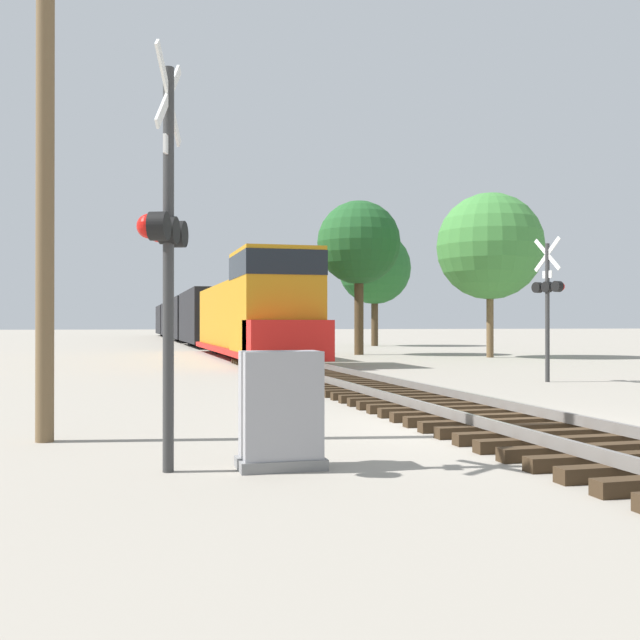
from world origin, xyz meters
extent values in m
plane|color=gray|center=(0.00, 0.00, 0.00)|extent=(400.00, 400.00, 0.00)
cube|color=#382819|center=(0.00, -3.30, 0.08)|extent=(2.60, 0.22, 0.16)
cube|color=#382819|center=(0.00, -2.70, 0.08)|extent=(2.60, 0.22, 0.16)
cube|color=#382819|center=(0.00, -2.10, 0.08)|extent=(2.60, 0.22, 0.16)
cube|color=#382819|center=(0.00, -1.50, 0.08)|extent=(2.60, 0.22, 0.16)
cube|color=#382819|center=(0.00, -0.90, 0.08)|extent=(2.60, 0.22, 0.16)
cube|color=#382819|center=(0.00, -0.30, 0.08)|extent=(2.60, 0.22, 0.16)
cube|color=#382819|center=(0.00, 0.30, 0.08)|extent=(2.60, 0.22, 0.16)
cube|color=#382819|center=(0.00, 0.90, 0.08)|extent=(2.60, 0.22, 0.16)
cube|color=#382819|center=(0.00, 1.50, 0.08)|extent=(2.60, 0.22, 0.16)
cube|color=#382819|center=(0.00, 2.10, 0.08)|extent=(2.60, 0.22, 0.16)
cube|color=#382819|center=(0.00, 2.70, 0.08)|extent=(2.60, 0.22, 0.16)
cube|color=#382819|center=(0.00, 3.30, 0.08)|extent=(2.60, 0.22, 0.16)
cube|color=#382819|center=(0.00, 3.90, 0.08)|extent=(2.60, 0.22, 0.16)
cube|color=#382819|center=(0.00, 4.50, 0.08)|extent=(2.60, 0.22, 0.16)
cube|color=#382819|center=(0.00, 5.10, 0.08)|extent=(2.60, 0.22, 0.16)
cube|color=#382819|center=(0.00, 5.70, 0.08)|extent=(2.60, 0.22, 0.16)
cube|color=#382819|center=(0.00, 6.30, 0.08)|extent=(2.60, 0.22, 0.16)
cube|color=#382819|center=(0.00, 6.90, 0.08)|extent=(2.60, 0.22, 0.16)
cube|color=#382819|center=(0.00, 7.50, 0.08)|extent=(2.60, 0.22, 0.16)
cube|color=#382819|center=(0.00, 8.10, 0.08)|extent=(2.60, 0.22, 0.16)
cube|color=#382819|center=(0.00, 8.70, 0.08)|extent=(2.60, 0.22, 0.16)
cube|color=#382819|center=(0.00, 9.30, 0.08)|extent=(2.60, 0.22, 0.16)
cube|color=#382819|center=(0.00, 9.90, 0.08)|extent=(2.60, 0.22, 0.16)
cube|color=#382819|center=(0.00, 10.50, 0.08)|extent=(2.60, 0.22, 0.16)
cube|color=#382819|center=(0.00, 11.10, 0.08)|extent=(2.60, 0.22, 0.16)
cube|color=#382819|center=(0.00, 11.70, 0.08)|extent=(2.60, 0.22, 0.16)
cube|color=#382819|center=(0.00, 12.30, 0.08)|extent=(2.60, 0.22, 0.16)
cube|color=#382819|center=(0.00, 12.90, 0.08)|extent=(2.60, 0.22, 0.16)
cube|color=#382819|center=(0.00, 13.50, 0.08)|extent=(2.60, 0.22, 0.16)
cube|color=#382819|center=(0.00, 14.10, 0.08)|extent=(2.60, 0.22, 0.16)
cube|color=#382819|center=(0.00, 14.70, 0.08)|extent=(2.60, 0.22, 0.16)
cube|color=#382819|center=(0.00, 15.30, 0.08)|extent=(2.60, 0.22, 0.16)
cube|color=#382819|center=(0.00, 15.90, 0.08)|extent=(2.60, 0.22, 0.16)
cube|color=#382819|center=(0.00, 16.50, 0.08)|extent=(2.60, 0.22, 0.16)
cube|color=#382819|center=(0.00, 17.10, 0.08)|extent=(2.60, 0.22, 0.16)
cube|color=#382819|center=(0.00, 17.70, 0.08)|extent=(2.60, 0.22, 0.16)
cube|color=#382819|center=(0.00, 18.30, 0.08)|extent=(2.60, 0.22, 0.16)
cube|color=#382819|center=(0.00, 18.90, 0.08)|extent=(2.60, 0.22, 0.16)
cube|color=#382819|center=(0.00, 19.50, 0.08)|extent=(2.60, 0.22, 0.16)
cube|color=slate|center=(-0.72, 0.00, 0.23)|extent=(0.07, 160.00, 0.15)
cube|color=slate|center=(0.72, 0.00, 0.23)|extent=(0.07, 160.00, 0.15)
cube|color=#B77A14|center=(0.00, 26.62, 1.88)|extent=(2.45, 13.68, 3.15)
cube|color=#B77A14|center=(0.00, 17.05, 2.33)|extent=(2.88, 4.30, 4.04)
cube|color=black|center=(0.00, 17.05, 3.75)|extent=(2.91, 4.34, 0.89)
cube|color=red|center=(0.00, 14.90, 1.02)|extent=(2.88, 1.95, 1.41)
cube|color=red|center=(0.00, 23.69, 0.43)|extent=(2.93, 19.15, 0.24)
cube|color=black|center=(0.00, 17.34, 0.50)|extent=(1.58, 2.20, 1.00)
cube|color=black|center=(0.00, 30.04, 0.50)|extent=(1.58, 2.20, 1.00)
cube|color=black|center=(0.00, 41.92, 2.09)|extent=(2.73, 13.26, 3.57)
cube|color=black|center=(0.00, 37.61, 0.45)|extent=(1.58, 2.20, 0.90)
cube|color=black|center=(0.00, 46.23, 0.45)|extent=(1.58, 2.20, 0.90)
cube|color=black|center=(0.00, 57.00, 2.09)|extent=(2.73, 13.26, 3.57)
cube|color=black|center=(0.00, 52.69, 0.45)|extent=(1.58, 2.20, 0.90)
cube|color=black|center=(0.00, 61.31, 0.45)|extent=(1.58, 2.20, 0.90)
cube|color=black|center=(0.00, 72.08, 2.09)|extent=(2.73, 13.26, 3.57)
cube|color=black|center=(0.00, 67.77, 0.45)|extent=(1.58, 2.20, 0.90)
cube|color=black|center=(0.00, 76.39, 0.45)|extent=(1.58, 2.20, 0.90)
cube|color=black|center=(0.00, 87.16, 2.09)|extent=(2.73, 13.26, 3.57)
cube|color=black|center=(0.00, 82.85, 0.45)|extent=(1.58, 2.20, 0.90)
cube|color=black|center=(0.00, 91.47, 0.45)|extent=(1.58, 2.20, 0.90)
cylinder|color=#333333|center=(-5.02, -2.30, 2.18)|extent=(0.12, 0.12, 4.36)
cube|color=white|center=(-5.02, -2.30, 4.06)|extent=(0.34, 0.88, 0.93)
cube|color=white|center=(-5.02, -2.30, 4.06)|extent=(0.34, 0.88, 0.93)
cube|color=black|center=(-5.02, -2.30, 2.60)|extent=(0.34, 0.83, 0.06)
cylinder|color=black|center=(-4.90, -1.97, 2.60)|extent=(0.27, 0.34, 0.30)
sphere|color=red|center=(-5.00, -1.93, 2.60)|extent=(0.26, 0.26, 0.26)
cylinder|color=black|center=(-5.02, -2.30, 2.60)|extent=(0.27, 0.34, 0.30)
sphere|color=red|center=(-5.11, -2.26, 2.60)|extent=(0.26, 0.26, 0.26)
cylinder|color=black|center=(-5.14, -2.63, 2.60)|extent=(0.27, 0.34, 0.30)
sphere|color=red|center=(-5.23, -2.59, 2.60)|extent=(0.26, 0.26, 0.26)
cube|color=white|center=(-5.02, -2.30, 3.51)|extent=(0.13, 0.31, 0.20)
cylinder|color=#333333|center=(5.73, 7.73, 1.90)|extent=(0.12, 0.12, 3.79)
cube|color=white|center=(5.73, 7.73, 3.49)|extent=(0.28, 0.90, 0.93)
cube|color=white|center=(5.73, 7.73, 3.49)|extent=(0.28, 0.90, 0.93)
cube|color=black|center=(5.73, 7.73, 2.60)|extent=(0.29, 0.84, 0.06)
cylinder|color=black|center=(5.83, 7.39, 2.60)|extent=(0.25, 0.34, 0.30)
sphere|color=red|center=(5.92, 7.42, 2.60)|extent=(0.26, 0.26, 0.26)
cylinder|color=black|center=(5.73, 7.73, 2.60)|extent=(0.25, 0.34, 0.30)
sphere|color=red|center=(5.83, 7.75, 2.60)|extent=(0.26, 0.26, 0.26)
cylinder|color=black|center=(5.64, 8.06, 2.60)|extent=(0.25, 0.34, 0.30)
sphere|color=red|center=(5.74, 8.09, 2.60)|extent=(0.26, 0.26, 0.26)
cube|color=white|center=(5.73, 7.73, 2.94)|extent=(0.11, 0.32, 0.20)
cube|color=slate|center=(-3.81, -2.41, 0.06)|extent=(0.95, 0.56, 0.12)
cube|color=#939399|center=(-3.81, -2.41, 0.71)|extent=(0.86, 0.50, 1.17)
cylinder|color=brown|center=(-6.52, 0.23, 4.35)|extent=(0.24, 0.24, 8.71)
cylinder|color=brown|center=(11.24, 21.63, 1.87)|extent=(0.33, 0.33, 3.74)
sphere|color=#3D7F38|center=(11.24, 21.63, 5.26)|extent=(5.04, 5.04, 5.04)
cylinder|color=#473521|center=(6.15, 26.05, 2.24)|extent=(0.47, 0.47, 4.48)
sphere|color=#1E5123|center=(6.15, 26.05, 5.76)|extent=(4.28, 4.28, 4.28)
cylinder|color=#473521|center=(11.88, 40.32, 2.02)|extent=(0.49, 0.49, 4.04)
sphere|color=#236028|center=(11.88, 40.32, 5.61)|extent=(5.23, 5.23, 5.23)
camera|label=1|loc=(-5.48, -10.48, 1.60)|focal=42.00mm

